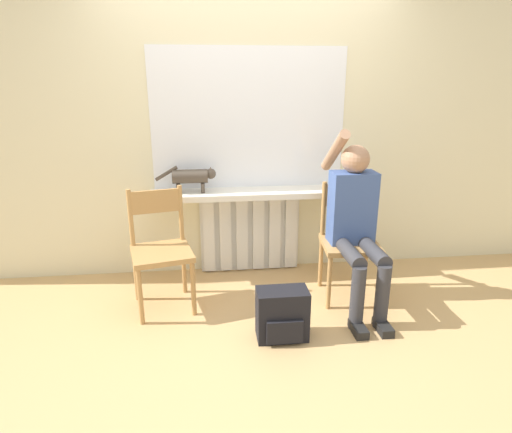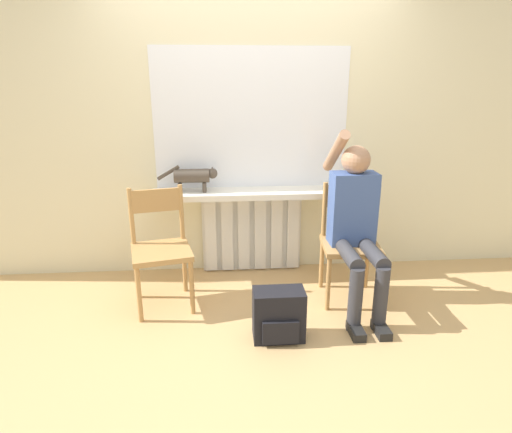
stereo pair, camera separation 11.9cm
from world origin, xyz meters
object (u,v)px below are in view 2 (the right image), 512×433
person (356,220)px  chair_right (350,241)px  chair_left (160,247)px  cat (194,176)px  backpack (279,315)px

person → chair_right: bearing=88.3°
chair_left → cat: (0.25, 0.47, 0.44)m
chair_right → person: bearing=-86.3°
chair_left → chair_right: size_ratio=1.00×
backpack → chair_left: bearing=146.4°
chair_left → person: 1.49m
chair_right → backpack: size_ratio=2.57×
chair_right → backpack: 0.90m
person → cat: (-1.23, 0.60, 0.22)m
cat → backpack: 1.40m
person → cat: person is taller
chair_right → person: (-0.00, -0.13, 0.22)m
chair_left → cat: 0.69m
chair_left → chair_right: bearing=-12.6°
chair_left → cat: bearing=49.8°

